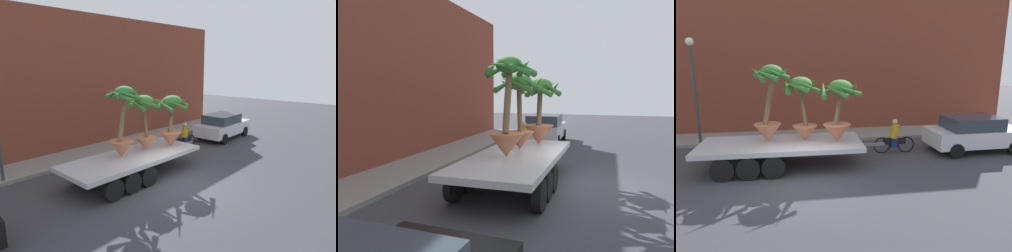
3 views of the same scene
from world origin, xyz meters
TOP-DOWN VIEW (x-y plane):
  - ground_plane at (0.00, 0.00)m, footprint 60.00×60.00m
  - sidewalk at (0.00, 6.10)m, footprint 24.00×2.20m
  - building_facade at (0.00, 7.80)m, footprint 24.00×1.20m
  - flatbed_trailer at (-1.05, 1.87)m, footprint 7.10×2.52m
  - potted_palm_rear at (-1.19, 2.03)m, footprint 1.63×1.62m
  - potted_palm_middle at (1.36, 1.63)m, footprint 1.51×1.60m
  - potted_palm_front at (0.05, 2.01)m, footprint 1.57×1.70m
  - cyclist at (4.01, 2.89)m, footprint 1.84×0.35m
  - parked_car at (7.63, 2.61)m, footprint 4.26×2.02m

SIDE VIEW (x-z plane):
  - ground_plane at x=0.00m, z-range 0.00..0.00m
  - sidewalk at x=0.00m, z-range 0.00..0.15m
  - cyclist at x=4.01m, z-range -0.10..1.44m
  - flatbed_trailer at x=-1.05m, z-range 0.28..1.26m
  - parked_car at x=7.63m, z-range 0.04..1.62m
  - potted_palm_middle at x=1.36m, z-range 0.95..3.31m
  - potted_palm_front at x=0.05m, z-range 1.04..3.50m
  - potted_palm_rear at x=-1.19m, z-range 0.90..3.80m
  - building_facade at x=0.00m, z-range 0.00..7.46m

